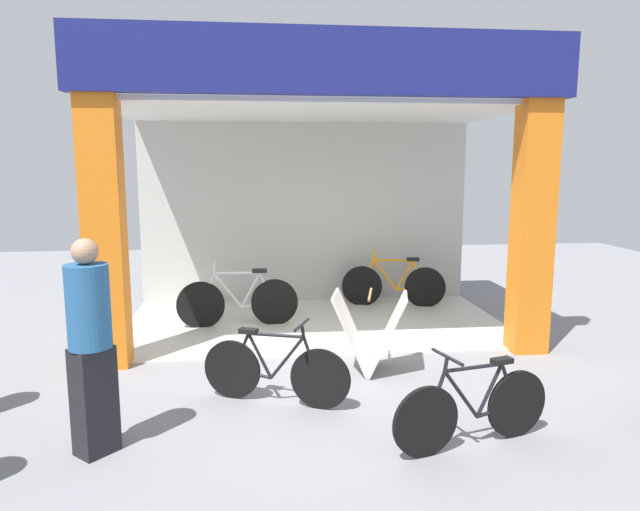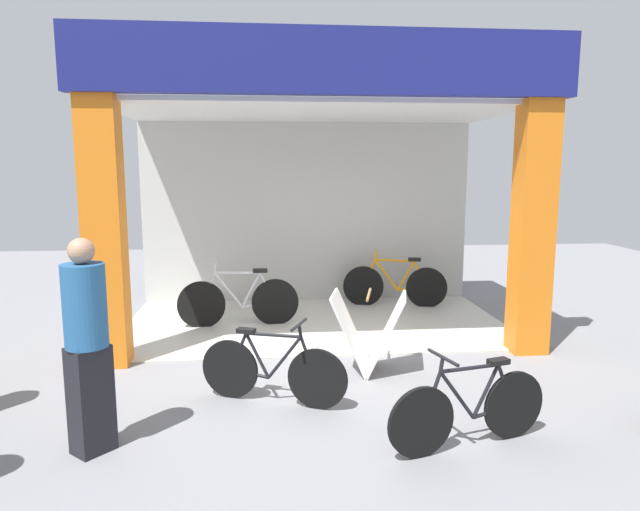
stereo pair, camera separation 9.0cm
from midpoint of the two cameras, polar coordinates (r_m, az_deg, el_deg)
ground_plane at (r=7.11m, az=0.96°, el=-10.17°), size 19.10×19.10×0.00m
shop_facade at (r=8.30m, az=-0.22°, el=7.10°), size 5.75×3.37×3.84m
bicycle_inside_0 at (r=8.39m, az=-7.81°, el=-4.51°), size 1.76×0.48×0.97m
bicycle_inside_1 at (r=9.55m, az=7.80°, el=-2.91°), size 1.69×0.50×0.95m
bicycle_parked_0 at (r=5.74m, az=-4.36°, el=-11.39°), size 1.43×0.62×0.84m
bicycle_parked_1 at (r=5.06m, az=15.27°, el=-14.63°), size 1.47×0.51×0.83m
sandwich_board_sign at (r=6.54m, az=5.25°, el=-7.71°), size 0.95×0.77×0.92m
pedestrian_1 at (r=4.97m, az=-21.79°, el=-8.21°), size 0.48×0.48×1.78m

